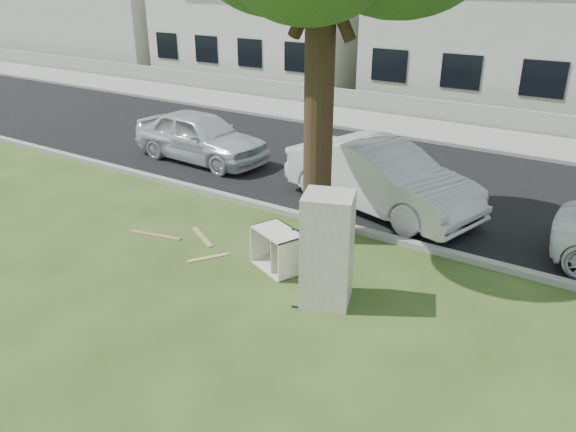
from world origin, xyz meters
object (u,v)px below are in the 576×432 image
Objects in this scene: cabinet at (278,249)px; car_left at (200,136)px; car_center at (380,177)px; fridge at (327,250)px.

car_left reaches higher than cabinet.
car_left is at bearing 165.74° from cabinet.
car_center is at bearing -92.46° from car_left.
fridge reaches higher than cabinet.
cabinet is at bearing 139.08° from fridge.
fridge is 1.44m from cabinet.
cabinet is (-1.25, 0.48, -0.54)m from fridge.
car_center is 1.13× the size of car_left.
car_left is (-5.29, 4.00, 0.33)m from cabinet.
car_center is at bearing 107.52° from cabinet.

